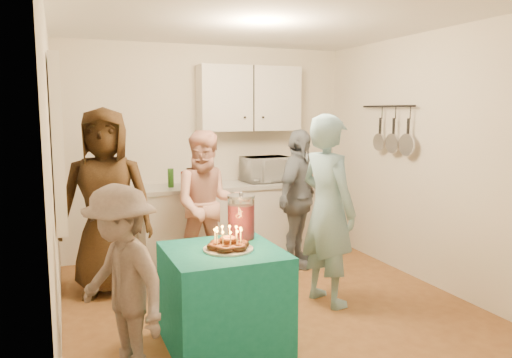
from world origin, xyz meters
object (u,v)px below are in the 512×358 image
object	(u,v)px
woman_back_center	(208,205)
woman_back_right	(298,199)
punch_jar	(241,218)
man_birthday	(328,210)
woman_back_left	(106,202)
microwave	(266,169)
party_table	(224,298)
counter	(231,222)
child_near_left	(121,283)

from	to	relation	value
woman_back_center	woman_back_right	xyz separation A→B (m)	(1.08, 0.03, -0.00)
punch_jar	woman_back_center	xyz separation A→B (m)	(0.09, 1.29, -0.13)
man_birthday	woman_back_left	bearing A→B (deg)	48.35
microwave	man_birthday	distance (m)	1.80
party_table	woman_back_center	bearing A→B (deg)	78.11
punch_jar	woman_back_center	size ratio (longest dim) A/B	0.21
woman_back_right	microwave	bearing A→B (deg)	56.94
counter	child_near_left	size ratio (longest dim) A/B	1.66
counter	party_table	world-z (taller)	counter
woman_back_left	woman_back_right	distance (m)	2.14
woman_back_right	child_near_left	bearing A→B (deg)	176.06
counter	woman_back_left	bearing A→B (deg)	-154.04
microwave	punch_jar	distance (m)	2.26
woman_back_right	counter	bearing A→B (deg)	87.79
party_table	man_birthday	size ratio (longest dim) A/B	0.48
man_birthday	child_near_left	xyz separation A→B (m)	(-1.94, -0.67, -0.22)
punch_jar	counter	bearing A→B (deg)	73.67
child_near_left	microwave	bearing A→B (deg)	114.08
counter	woman_back_right	world-z (taller)	woman_back_right
man_birthday	child_near_left	bearing A→B (deg)	96.03
punch_jar	child_near_left	size ratio (longest dim) A/B	0.26
party_table	punch_jar	size ratio (longest dim) A/B	2.50
punch_jar	woman_back_left	bearing A→B (deg)	127.63
party_table	man_birthday	xyz separation A→B (m)	(1.17, 0.48, 0.51)
microwave	woman_back_left	world-z (taller)	woman_back_left
punch_jar	microwave	bearing A→B (deg)	62.25
microwave	party_table	world-z (taller)	microwave
punch_jar	woman_back_left	size ratio (longest dim) A/B	0.19
punch_jar	woman_back_left	world-z (taller)	woman_back_left
woman_back_left	punch_jar	bearing A→B (deg)	-39.44
counter	child_near_left	bearing A→B (deg)	-123.09
child_near_left	man_birthday	bearing A→B (deg)	83.23
party_table	woman_back_left	world-z (taller)	woman_back_left
party_table	woman_back_center	size ratio (longest dim) A/B	0.53
punch_jar	woman_back_left	xyz separation A→B (m)	(-0.96, 1.25, -0.01)
woman_back_right	punch_jar	bearing A→B (deg)	-174.63
counter	microwave	world-z (taller)	microwave
woman_back_center	counter	bearing A→B (deg)	65.60
woman_back_left	party_table	bearing A→B (deg)	-51.66
microwave	woman_back_left	distance (m)	2.15
counter	man_birthday	xyz separation A→B (m)	(0.34, -1.78, 0.46)
woman_back_left	man_birthday	bearing A→B (deg)	-15.68
woman_back_left	woman_back_center	xyz separation A→B (m)	(1.05, 0.05, -0.12)
party_table	man_birthday	world-z (taller)	man_birthday
counter	microwave	size ratio (longest dim) A/B	3.85
man_birthday	woman_back_left	xyz separation A→B (m)	(-1.89, 1.03, 0.03)
man_birthday	party_table	bearing A→B (deg)	99.33
counter	woman_back_right	bearing A→B (deg)	-49.13
woman_back_center	woman_back_left	bearing A→B (deg)	-166.63
counter	microwave	distance (m)	0.79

